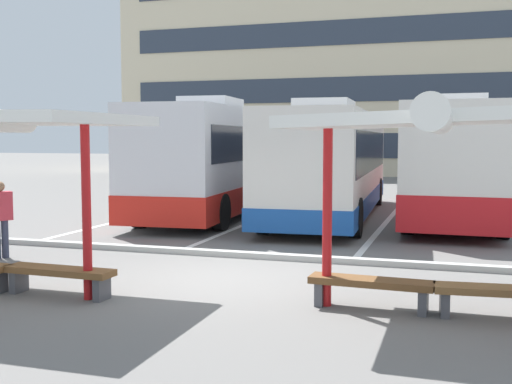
{
  "coord_description": "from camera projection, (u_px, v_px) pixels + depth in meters",
  "views": [
    {
      "loc": [
        3.85,
        -10.36,
        2.47
      ],
      "look_at": [
        -0.69,
        4.0,
        1.19
      ],
      "focal_mm": 44.67,
      "sensor_mm": 36.0,
      "label": 1
    }
  ],
  "objects": [
    {
      "name": "ground_plane",
      "position": [
        225.0,
        279.0,
        11.21
      ],
      "size": [
        160.0,
        160.0,
        0.0
      ],
      "primitive_type": "plane",
      "color": "slate"
    },
    {
      "name": "terminal_building",
      "position": [
        405.0,
        73.0,
        46.95
      ],
      "size": [
        38.82,
        14.73,
        17.33
      ],
      "color": "beige",
      "rests_on": "ground"
    },
    {
      "name": "coach_bus_0",
      "position": [
        225.0,
        160.0,
        21.41
      ],
      "size": [
        3.38,
        12.19,
        3.72
      ],
      "color": "silver",
      "rests_on": "ground"
    },
    {
      "name": "coach_bus_1",
      "position": [
        331.0,
        164.0,
        19.83
      ],
      "size": [
        3.16,
        11.25,
        3.57
      ],
      "color": "silver",
      "rests_on": "ground"
    },
    {
      "name": "coach_bus_2",
      "position": [
        460.0,
        162.0,
        20.22
      ],
      "size": [
        2.86,
        12.53,
        3.71
      ],
      "color": "silver",
      "rests_on": "ground"
    },
    {
      "name": "lane_stripe_0",
      "position": [
        167.0,
        209.0,
        22.08
      ],
      "size": [
        0.16,
        14.0,
        0.01
      ],
      "primitive_type": "cube",
      "color": "white",
      "rests_on": "ground"
    },
    {
      "name": "lane_stripe_1",
      "position": [
        272.0,
        213.0,
        20.94
      ],
      "size": [
        0.16,
        14.0,
        0.01
      ],
      "primitive_type": "cube",
      "color": "white",
      "rests_on": "ground"
    },
    {
      "name": "lane_stripe_2",
      "position": [
        390.0,
        218.0,
        19.79
      ],
      "size": [
        0.16,
        14.0,
        0.01
      ],
      "primitive_type": "cube",
      "color": "white",
      "rests_on": "ground"
    },
    {
      "name": "bench_3",
      "position": [
        59.0,
        275.0,
        9.95
      ],
      "size": [
        1.85,
        0.47,
        0.45
      ],
      "color": "brown",
      "rests_on": "ground"
    },
    {
      "name": "waiting_shelter_2",
      "position": [
        439.0,
        123.0,
        8.47
      ],
      "size": [
        4.1,
        4.55,
        2.89
      ],
      "color": "red",
      "rests_on": "ground"
    },
    {
      "name": "bench_4",
      "position": [
        371.0,
        286.0,
        9.17
      ],
      "size": [
        1.8,
        0.51,
        0.45
      ],
      "color": "brown",
      "rests_on": "ground"
    },
    {
      "name": "bench_5",
      "position": [
        504.0,
        295.0,
        8.66
      ],
      "size": [
        1.89,
        0.59,
        0.45
      ],
      "color": "brown",
      "rests_on": "ground"
    },
    {
      "name": "platform_kerb",
      "position": [
        259.0,
        255.0,
        13.1
      ],
      "size": [
        44.0,
        0.24,
        0.12
      ],
      "primitive_type": "cube",
      "color": "#ADADA8",
      "rests_on": "ground"
    },
    {
      "name": "waiting_passenger_2",
      "position": [
        0.0,
        214.0,
        13.05
      ],
      "size": [
        0.44,
        0.5,
        1.59
      ],
      "color": "#33384C",
      "rests_on": "ground"
    }
  ]
}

